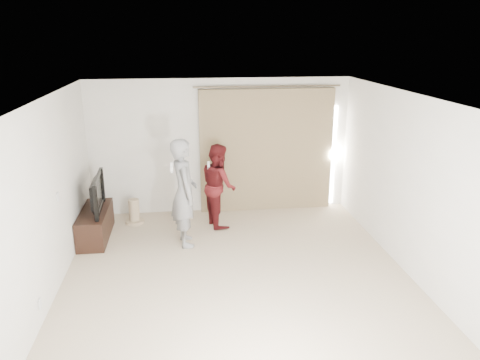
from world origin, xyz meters
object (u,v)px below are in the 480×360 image
at_px(tv, 92,194).
at_px(person_woman, 219,185).
at_px(tv_console, 95,224).
at_px(person_man, 184,193).

relative_size(tv, person_woman, 0.70).
xyz_separation_m(tv_console, person_man, (1.54, -0.43, 0.65)).
bearing_deg(person_man, tv_console, 164.43).
distance_m(tv_console, tv, 0.56).
bearing_deg(tv_console, tv, 0.00).
bearing_deg(tv_console, person_man, -15.57).
xyz_separation_m(tv, person_man, (1.54, -0.43, 0.10)).
height_order(person_man, person_woman, person_man).
height_order(tv_console, tv, tv).
distance_m(person_man, person_woman, 1.00).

